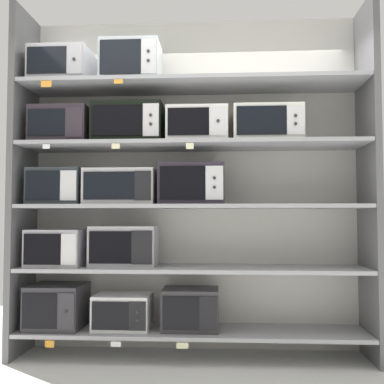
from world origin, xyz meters
name	(u,v)px	position (x,y,z in m)	size (l,w,h in m)	color
back_panel	(194,182)	(0.00, 0.28, 1.38)	(2.89, 0.04, 2.77)	beige
upright_left	(23,181)	(-1.37, 0.00, 1.38)	(0.05, 0.51, 2.77)	#5B5B5E
upright_right	(369,179)	(1.37, 0.00, 1.38)	(0.05, 0.51, 2.77)	#5B5B5E
shelf_0	(192,331)	(0.00, 0.00, 0.20)	(2.69, 0.51, 0.03)	#99999E
microwave_0	(57,306)	(-1.07, 0.00, 0.38)	(0.42, 0.43, 0.34)	#302E32
microwave_1	(123,311)	(-0.54, 0.00, 0.35)	(0.44, 0.36, 0.27)	silver
microwave_2	(191,309)	(-0.01, 0.00, 0.37)	(0.44, 0.34, 0.32)	#343034
price_tag_0	(50,344)	(-1.04, -0.26, 0.15)	(0.07, 0.00, 0.05)	orange
price_tag_1	(116,344)	(-0.54, -0.26, 0.16)	(0.07, 0.00, 0.04)	white
price_tag_2	(182,346)	(-0.05, -0.26, 0.16)	(0.09, 0.00, 0.04)	beige
shelf_1	(192,269)	(0.00, 0.00, 0.69)	(2.69, 0.51, 0.03)	#99999E
microwave_3	(58,248)	(-1.07, 0.00, 0.85)	(0.43, 0.41, 0.29)	#A19CA5
microwave_4	(124,246)	(-0.54, 0.00, 0.86)	(0.51, 0.34, 0.32)	#A2A0A6
shelf_2	(192,207)	(0.00, 0.00, 1.17)	(2.69, 0.51, 0.03)	#99999E
microwave_5	(59,187)	(-1.07, 0.00, 1.33)	(0.42, 0.39, 0.29)	#2C3337
microwave_6	(122,187)	(-0.56, 0.00, 1.33)	(0.55, 0.43, 0.28)	#B7B5B8
microwave_7	(192,184)	(0.00, 0.00, 1.35)	(0.51, 0.37, 0.32)	#2D2732
shelf_3	(192,145)	(0.00, 0.00, 1.66)	(2.69, 0.51, 0.03)	#99999E
microwave_8	(62,127)	(-1.05, 0.00, 1.82)	(0.46, 0.36, 0.30)	#2F272E
microwave_9	(129,125)	(-0.51, 0.00, 1.83)	(0.55, 0.37, 0.31)	black
microwave_10	(198,127)	(0.05, 0.00, 1.81)	(0.48, 0.42, 0.27)	silver
microwave_11	(267,125)	(0.59, 0.00, 1.81)	(0.53, 0.42, 0.27)	silver
price_tag_3	(46,146)	(-1.09, -0.26, 1.62)	(0.05, 0.00, 0.03)	white
price_tag_4	(116,146)	(-0.56, -0.26, 1.62)	(0.06, 0.00, 0.04)	beige
price_tag_5	(189,146)	(0.00, -0.26, 1.62)	(0.06, 0.00, 0.05)	beige
shelf_4	(192,85)	(0.00, 0.00, 2.15)	(2.69, 0.51, 0.03)	#99999E
microwave_12	(63,68)	(-1.05, 0.00, 2.30)	(0.46, 0.44, 0.28)	#A2A1A6
microwave_13	(131,63)	(-0.49, 0.00, 2.33)	(0.47, 0.34, 0.34)	#B1BBC0
price_tag_6	(46,84)	(-1.10, -0.26, 2.10)	(0.08, 0.00, 0.05)	orange
price_tag_7	(118,81)	(-0.54, -0.26, 2.11)	(0.07, 0.00, 0.03)	orange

